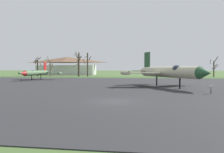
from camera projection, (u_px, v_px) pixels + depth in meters
The scene contains 14 objects.
ground_plane at pixel (114, 102), 21.19m from camera, with size 600.00×600.00×0.00m, color #425B2D.
asphalt_apron at pixel (129, 86), 39.95m from camera, with size 89.02×63.29×0.05m, color #28282B.
grass_verge_strip at pixel (138, 77), 77.16m from camera, with size 149.02×12.00×0.06m, color #354F24.
jet_fighter_front_left at pixel (168, 72), 36.77m from camera, with size 12.90×16.59×6.04m.
info_placard_front_left at pixel (211, 89), 27.20m from camera, with size 0.53×0.29×1.01m.
jet_fighter_front_right at pixel (36, 73), 59.82m from camera, with size 11.67×13.53×4.71m.
info_placard_front_right at pixel (21, 79), 52.92m from camera, with size 0.49×0.26×1.08m.
bare_tree_far_left at pixel (37, 66), 89.17m from camera, with size 3.33×2.87×7.53m.
bare_tree_left_of_center at pixel (50, 67), 88.06m from camera, with size 2.65×2.64×7.59m.
bare_tree_center at pixel (78, 65), 89.05m from camera, with size 3.23×3.16×8.77m.
bare_tree_right_of_center at pixel (79, 63), 84.53m from camera, with size 2.48×2.60×9.42m.
bare_tree_far_right at pixel (87, 64), 84.07m from camera, with size 3.35×3.32×8.66m.
bare_tree_backdrop_extra at pixel (214, 67), 82.05m from camera, with size 3.11×2.39×7.25m.
visitor_building at pixel (67, 66), 109.80m from camera, with size 28.37×14.19×8.40m.
Camera 1 is at (2.98, -20.88, 3.05)m, focal length 37.30 mm.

